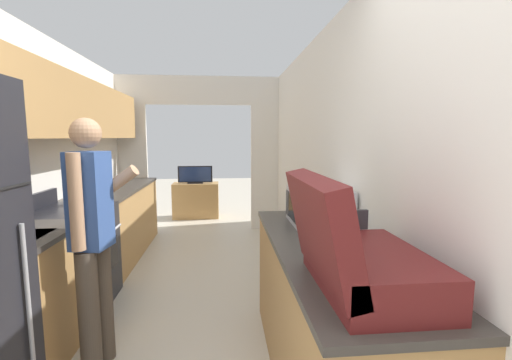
{
  "coord_description": "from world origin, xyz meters",
  "views": [
    {
      "loc": [
        0.38,
        -0.85,
        1.53
      ],
      "look_at": [
        0.75,
        3.04,
        1.04
      ],
      "focal_mm": 24.0,
      "sensor_mm": 36.0,
      "label": 1
    }
  ],
  "objects_px": {
    "suitcase": "(353,255)",
    "book_stack": "(327,241)",
    "microwave": "(318,206)",
    "tv_cabinet": "(196,200)",
    "range_oven": "(73,258)",
    "television": "(195,175)",
    "person": "(92,238)"
  },
  "relations": [
    {
      "from": "book_stack",
      "to": "tv_cabinet",
      "type": "xyz_separation_m",
      "value": [
        -1.13,
        4.65,
        -0.59
      ]
    },
    {
      "from": "microwave",
      "to": "person",
      "type": "bearing_deg",
      "value": -173.81
    },
    {
      "from": "suitcase",
      "to": "book_stack",
      "type": "distance_m",
      "value": 0.59
    },
    {
      "from": "microwave",
      "to": "book_stack",
      "type": "distance_m",
      "value": 0.52
    },
    {
      "from": "microwave",
      "to": "tv_cabinet",
      "type": "distance_m",
      "value": 4.38
    },
    {
      "from": "suitcase",
      "to": "microwave",
      "type": "height_order",
      "value": "suitcase"
    },
    {
      "from": "microwave",
      "to": "television",
      "type": "bearing_deg",
      "value": 106.54
    },
    {
      "from": "range_oven",
      "to": "suitcase",
      "type": "height_order",
      "value": "suitcase"
    },
    {
      "from": "range_oven",
      "to": "suitcase",
      "type": "bearing_deg",
      "value": -43.42
    },
    {
      "from": "person",
      "to": "television",
      "type": "height_order",
      "value": "person"
    },
    {
      "from": "television",
      "to": "microwave",
      "type": "bearing_deg",
      "value": -73.46
    },
    {
      "from": "range_oven",
      "to": "microwave",
      "type": "relative_size",
      "value": 2.23
    },
    {
      "from": "range_oven",
      "to": "television",
      "type": "height_order",
      "value": "range_oven"
    },
    {
      "from": "range_oven",
      "to": "television",
      "type": "relative_size",
      "value": 1.62
    },
    {
      "from": "suitcase",
      "to": "tv_cabinet",
      "type": "height_order",
      "value": "suitcase"
    },
    {
      "from": "microwave",
      "to": "tv_cabinet",
      "type": "xyz_separation_m",
      "value": [
        -1.22,
        4.15,
        -0.7
      ]
    },
    {
      "from": "book_stack",
      "to": "television",
      "type": "relative_size",
      "value": 0.44
    },
    {
      "from": "book_stack",
      "to": "range_oven",
      "type": "bearing_deg",
      "value": 148.25
    },
    {
      "from": "person",
      "to": "tv_cabinet",
      "type": "distance_m",
      "value": 4.36
    },
    {
      "from": "person",
      "to": "book_stack",
      "type": "relative_size",
      "value": 5.85
    },
    {
      "from": "microwave",
      "to": "suitcase",
      "type": "bearing_deg",
      "value": -98.31
    },
    {
      "from": "range_oven",
      "to": "person",
      "type": "relative_size",
      "value": 0.63
    },
    {
      "from": "suitcase",
      "to": "book_stack",
      "type": "xyz_separation_m",
      "value": [
        0.07,
        0.57,
        -0.12
      ]
    },
    {
      "from": "range_oven",
      "to": "television",
      "type": "xyz_separation_m",
      "value": [
        0.83,
        3.4,
        0.37
      ]
    },
    {
      "from": "microwave",
      "to": "tv_cabinet",
      "type": "height_order",
      "value": "microwave"
    },
    {
      "from": "book_stack",
      "to": "person",
      "type": "bearing_deg",
      "value": 166.83
    },
    {
      "from": "tv_cabinet",
      "to": "television",
      "type": "xyz_separation_m",
      "value": [
        0.0,
        -0.04,
        0.49
      ]
    },
    {
      "from": "range_oven",
      "to": "television",
      "type": "distance_m",
      "value": 3.52
    },
    {
      "from": "range_oven",
      "to": "television",
      "type": "bearing_deg",
      "value": 76.31
    },
    {
      "from": "suitcase",
      "to": "book_stack",
      "type": "relative_size",
      "value": 2.37
    },
    {
      "from": "range_oven",
      "to": "person",
      "type": "distance_m",
      "value": 1.1
    },
    {
      "from": "range_oven",
      "to": "tv_cabinet",
      "type": "height_order",
      "value": "range_oven"
    }
  ]
}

